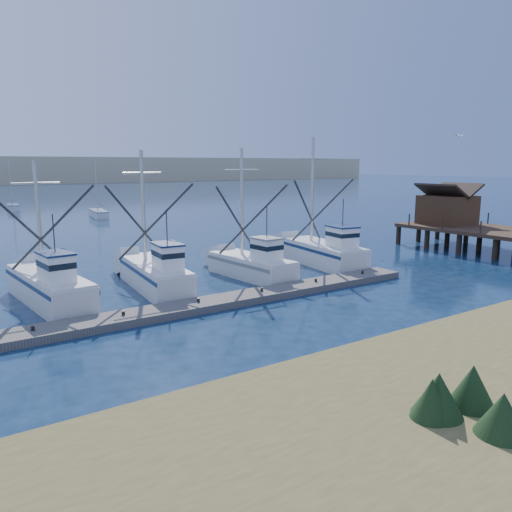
{
  "coord_description": "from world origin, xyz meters",
  "views": [
    {
      "loc": [
        -18.31,
        -16.11,
        7.45
      ],
      "look_at": [
        -2.2,
        8.0,
        2.07
      ],
      "focal_mm": 35.0,
      "sensor_mm": 36.0,
      "label": 1
    }
  ],
  "objects_px": {
    "sailboat_near": "(99,214)",
    "floating_dock": "(199,306)",
    "sailboat_far": "(13,207)",
    "timber_pier": "(483,221)"
  },
  "relations": [
    {
      "from": "sailboat_near",
      "to": "floating_dock",
      "type": "bearing_deg",
      "value": -93.31
    },
    {
      "from": "floating_dock",
      "to": "sailboat_far",
      "type": "xyz_separation_m",
      "value": [
        0.69,
        66.09,
        0.31
      ]
    },
    {
      "from": "timber_pier",
      "to": "floating_dock",
      "type": "bearing_deg",
      "value": -175.67
    },
    {
      "from": "timber_pier",
      "to": "sailboat_far",
      "type": "xyz_separation_m",
      "value": [
        -27.73,
        63.94,
        -2.07
      ]
    },
    {
      "from": "floating_dock",
      "to": "sailboat_near",
      "type": "distance_m",
      "value": 49.01
    },
    {
      "from": "floating_dock",
      "to": "timber_pier",
      "type": "relative_size",
      "value": 1.44
    },
    {
      "from": "sailboat_far",
      "to": "timber_pier",
      "type": "bearing_deg",
      "value": -61.73
    },
    {
      "from": "sailboat_near",
      "to": "sailboat_far",
      "type": "distance_m",
      "value": 19.81
    },
    {
      "from": "floating_dock",
      "to": "sailboat_far",
      "type": "relative_size",
      "value": 3.56
    },
    {
      "from": "sailboat_near",
      "to": "sailboat_far",
      "type": "bearing_deg",
      "value": 122.55
    }
  ]
}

